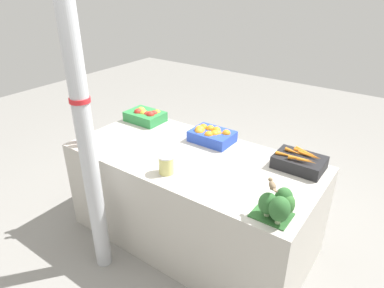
{
  "coord_description": "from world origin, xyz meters",
  "views": [
    {
      "loc": [
        1.34,
        -1.88,
        2.05
      ],
      "look_at": [
        0.0,
        0.0,
        0.89
      ],
      "focal_mm": 32.0,
      "sensor_mm": 36.0,
      "label": 1
    }
  ],
  "objects_px": {
    "juice_bottle_golden": "(87,131)",
    "apple_crate": "(146,116)",
    "orange_crate": "(211,135)",
    "sparrow_bird": "(272,185)",
    "juice_bottle_ruby": "(80,131)",
    "pickle_jar": "(167,164)",
    "support_pole": "(81,106)",
    "carrot_crate": "(299,162)",
    "broccoli_pile": "(279,205)"
  },
  "relations": [
    {
      "from": "orange_crate",
      "to": "broccoli_pile",
      "type": "bearing_deg",
      "value": -36.13
    },
    {
      "from": "broccoli_pile",
      "to": "sparrow_bird",
      "type": "relative_size",
      "value": 2.02
    },
    {
      "from": "support_pole",
      "to": "broccoli_pile",
      "type": "height_order",
      "value": "support_pole"
    },
    {
      "from": "juice_bottle_ruby",
      "to": "pickle_jar",
      "type": "relative_size",
      "value": 1.74
    },
    {
      "from": "carrot_crate",
      "to": "broccoli_pile",
      "type": "xyz_separation_m",
      "value": [
        0.1,
        -0.62,
        0.04
      ]
    },
    {
      "from": "broccoli_pile",
      "to": "juice_bottle_ruby",
      "type": "xyz_separation_m",
      "value": [
        -1.72,
        -0.01,
        0.01
      ]
    },
    {
      "from": "juice_bottle_ruby",
      "to": "juice_bottle_golden",
      "type": "relative_size",
      "value": 0.79
    },
    {
      "from": "carrot_crate",
      "to": "orange_crate",
      "type": "bearing_deg",
      "value": -179.7
    },
    {
      "from": "juice_bottle_ruby",
      "to": "support_pole",
      "type": "bearing_deg",
      "value": -31.93
    },
    {
      "from": "support_pole",
      "to": "juice_bottle_ruby",
      "type": "relative_size",
      "value": 11.0
    },
    {
      "from": "pickle_jar",
      "to": "apple_crate",
      "type": "bearing_deg",
      "value": 141.23
    },
    {
      "from": "orange_crate",
      "to": "sparrow_bird",
      "type": "height_order",
      "value": "sparrow_bird"
    },
    {
      "from": "apple_crate",
      "to": "broccoli_pile",
      "type": "relative_size",
      "value": 1.52
    },
    {
      "from": "carrot_crate",
      "to": "pickle_jar",
      "type": "relative_size",
      "value": 2.52
    },
    {
      "from": "support_pole",
      "to": "pickle_jar",
      "type": "distance_m",
      "value": 0.69
    },
    {
      "from": "support_pole",
      "to": "carrot_crate",
      "type": "relative_size",
      "value": 7.6
    },
    {
      "from": "orange_crate",
      "to": "pickle_jar",
      "type": "height_order",
      "value": "pickle_jar"
    },
    {
      "from": "support_pole",
      "to": "carrot_crate",
      "type": "bearing_deg",
      "value": 40.2
    },
    {
      "from": "juice_bottle_ruby",
      "to": "orange_crate",
      "type": "bearing_deg",
      "value": 35.98
    },
    {
      "from": "orange_crate",
      "to": "pickle_jar",
      "type": "xyz_separation_m",
      "value": [
        0.02,
        -0.6,
        0.01
      ]
    },
    {
      "from": "apple_crate",
      "to": "pickle_jar",
      "type": "distance_m",
      "value": 0.97
    },
    {
      "from": "broccoli_pile",
      "to": "juice_bottle_ruby",
      "type": "distance_m",
      "value": 1.72
    },
    {
      "from": "support_pole",
      "to": "carrot_crate",
      "type": "distance_m",
      "value": 1.54
    },
    {
      "from": "orange_crate",
      "to": "juice_bottle_ruby",
      "type": "distance_m",
      "value": 1.08
    },
    {
      "from": "carrot_crate",
      "to": "juice_bottle_ruby",
      "type": "distance_m",
      "value": 1.74
    },
    {
      "from": "support_pole",
      "to": "pickle_jar",
      "type": "relative_size",
      "value": 19.14
    },
    {
      "from": "orange_crate",
      "to": "carrot_crate",
      "type": "relative_size",
      "value": 1.0
    },
    {
      "from": "support_pole",
      "to": "juice_bottle_golden",
      "type": "bearing_deg",
      "value": 142.33
    },
    {
      "from": "apple_crate",
      "to": "broccoli_pile",
      "type": "height_order",
      "value": "broccoli_pile"
    },
    {
      "from": "juice_bottle_golden",
      "to": "sparrow_bird",
      "type": "height_order",
      "value": "juice_bottle_golden"
    },
    {
      "from": "carrot_crate",
      "to": "apple_crate",
      "type": "bearing_deg",
      "value": 179.99
    },
    {
      "from": "support_pole",
      "to": "juice_bottle_ruby",
      "type": "distance_m",
      "value": 0.72
    },
    {
      "from": "orange_crate",
      "to": "sparrow_bird",
      "type": "distance_m",
      "value": 1.02
    },
    {
      "from": "carrot_crate",
      "to": "pickle_jar",
      "type": "xyz_separation_m",
      "value": [
        -0.73,
        -0.61,
        0.02
      ]
    },
    {
      "from": "pickle_jar",
      "to": "support_pole",
      "type": "bearing_deg",
      "value": -139.14
    },
    {
      "from": "sparrow_bird",
      "to": "broccoli_pile",
      "type": "bearing_deg",
      "value": -127.91
    },
    {
      "from": "sparrow_bird",
      "to": "pickle_jar",
      "type": "bearing_deg",
      "value": 49.43
    },
    {
      "from": "carrot_crate",
      "to": "juice_bottle_ruby",
      "type": "xyz_separation_m",
      "value": [
        -1.62,
        -0.64,
        0.05
      ]
    },
    {
      "from": "orange_crate",
      "to": "apple_crate",
      "type": "bearing_deg",
      "value": 179.68
    },
    {
      "from": "orange_crate",
      "to": "carrot_crate",
      "type": "height_order",
      "value": "orange_crate"
    },
    {
      "from": "juice_bottle_ruby",
      "to": "apple_crate",
      "type": "bearing_deg",
      "value": 78.0
    },
    {
      "from": "apple_crate",
      "to": "broccoli_pile",
      "type": "distance_m",
      "value": 1.7
    },
    {
      "from": "carrot_crate",
      "to": "support_pole",
      "type": "bearing_deg",
      "value": -139.8
    },
    {
      "from": "support_pole",
      "to": "pickle_jar",
      "type": "bearing_deg",
      "value": 40.86
    },
    {
      "from": "juice_bottle_golden",
      "to": "apple_crate",
      "type": "bearing_deg",
      "value": 86.45
    },
    {
      "from": "orange_crate",
      "to": "sparrow_bird",
      "type": "xyz_separation_m",
      "value": [
        0.79,
        -0.62,
        0.15
      ]
    },
    {
      "from": "support_pole",
      "to": "juice_bottle_ruby",
      "type": "height_order",
      "value": "support_pole"
    },
    {
      "from": "broccoli_pile",
      "to": "sparrow_bird",
      "type": "xyz_separation_m",
      "value": [
        -0.05,
        -0.0,
        0.11
      ]
    },
    {
      "from": "pickle_jar",
      "to": "sparrow_bird",
      "type": "bearing_deg",
      "value": -1.24
    },
    {
      "from": "orange_crate",
      "to": "juice_bottle_golden",
      "type": "xyz_separation_m",
      "value": [
        -0.78,
        -0.63,
        0.07
      ]
    }
  ]
}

